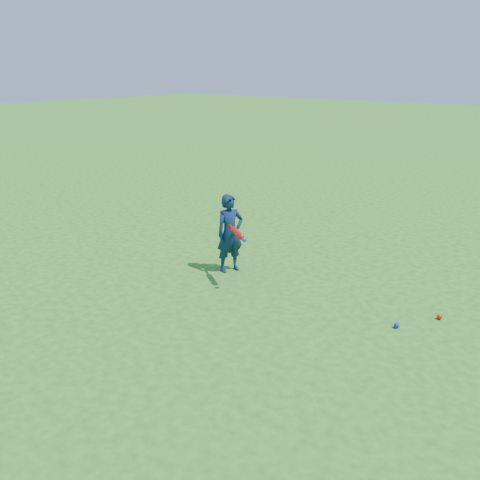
{
  "coord_description": "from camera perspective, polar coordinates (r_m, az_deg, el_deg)",
  "views": [
    {
      "loc": [
        4.69,
        -6.1,
        2.93
      ],
      "look_at": [
        0.25,
        -0.61,
        0.64
      ],
      "focal_mm": 40.0,
      "sensor_mm": 36.0,
      "label": 1
    }
  ],
  "objects": [
    {
      "name": "ground_ball_blue",
      "position": [
        6.62,
        16.36,
        -8.73
      ],
      "size": [
        0.07,
        0.07,
        0.07
      ],
      "primitive_type": "sphere",
      "color": "#0D29DD",
      "rests_on": "ground"
    },
    {
      "name": "child",
      "position": [
        7.89,
        -1.08,
        0.72
      ],
      "size": [
        0.42,
        0.5,
        1.17
      ],
      "primitive_type": "imported",
      "rotation": [
        0.0,
        0.0,
        1.19
      ],
      "color": "#0F2346",
      "rests_on": "ground"
    },
    {
      "name": "ground_ball_red",
      "position": [
        6.99,
        20.5,
        -7.68
      ],
      "size": [
        0.07,
        0.07,
        0.07
      ],
      "primitive_type": "sphere",
      "color": "red",
      "rests_on": "ground"
    },
    {
      "name": "ground",
      "position": [
        8.23,
        1.34,
        -2.85
      ],
      "size": [
        80.0,
        80.0,
        0.0
      ],
      "primitive_type": "plane",
      "color": "#27721B",
      "rests_on": "ground"
    },
    {
      "name": "bat_swing",
      "position": [
        7.32,
        -0.21,
        0.67
      ],
      "size": [
        0.61,
        0.43,
        0.08
      ],
      "rotation": [
        0.0,
        0.0,
        -0.59
      ],
      "color": "red",
      "rests_on": "ground"
    }
  ]
}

